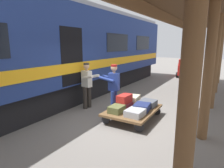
# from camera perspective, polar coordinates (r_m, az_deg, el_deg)

# --- Properties ---
(ground_plane) EXTENTS (60.00, 60.00, 0.00)m
(ground_plane) POSITION_cam_1_polar(r_m,az_deg,el_deg) (6.19, 4.20, -10.90)
(ground_plane) COLOR slate
(platform_canopy) EXTENTS (3.20, 17.62, 3.56)m
(platform_canopy) POSITION_cam_1_polar(r_m,az_deg,el_deg) (5.22, 27.56, 20.04)
(platform_canopy) COLOR brown
(platform_canopy) RESTS_ON ground_plane
(train_car) EXTENTS (3.02, 18.85, 4.00)m
(train_car) POSITION_cam_1_polar(r_m,az_deg,el_deg) (8.00, -19.76, 8.78)
(train_car) COLOR navy
(train_car) RESTS_ON ground_plane
(luggage_cart) EXTENTS (1.35, 1.92, 0.34)m
(luggage_cart) POSITION_cam_1_polar(r_m,az_deg,el_deg) (6.26, 6.19, -7.77)
(luggage_cart) COLOR brown
(luggage_cart) RESTS_ON ground_plane
(suitcase_slate_roller) EXTENTS (0.53, 0.51, 0.20)m
(suitcase_slate_roller) POSITION_cam_1_polar(r_m,az_deg,el_deg) (6.57, 10.56, -5.59)
(suitcase_slate_roller) COLOR #4C515B
(suitcase_slate_roller) RESTS_ON luggage_cart
(suitcase_gray_aluminum) EXTENTS (0.50, 0.56, 0.19)m
(suitcase_gray_aluminum) POSITION_cam_1_polar(r_m,az_deg,el_deg) (5.64, 6.82, -8.46)
(suitcase_gray_aluminum) COLOR #9EA0A5
(suitcase_gray_aluminum) RESTS_ON luggage_cart
(suitcase_navy_fabric) EXTENTS (0.52, 0.60, 0.22)m
(suitcase_navy_fabric) POSITION_cam_1_polar(r_m,az_deg,el_deg) (6.10, 8.84, -6.82)
(suitcase_navy_fabric) COLOR navy
(suitcase_navy_fabric) RESTS_ON luggage_cart
(suitcase_olive_duffel) EXTENTS (0.39, 0.49, 0.20)m
(suitcase_olive_duffel) POSITION_cam_1_polar(r_m,az_deg,el_deg) (5.89, 1.36, -7.43)
(suitcase_olive_duffel) COLOR brown
(suitcase_olive_duffel) RESTS_ON luggage_cart
(suitcase_burgundy_valise) EXTENTS (0.45, 0.52, 0.16)m
(suitcase_burgundy_valise) POSITION_cam_1_polar(r_m,az_deg,el_deg) (6.34, 3.70, -6.22)
(suitcase_burgundy_valise) COLOR maroon
(suitcase_burgundy_valise) RESTS_ON luggage_cart
(suitcase_cream_canvas) EXTENTS (0.57, 0.62, 0.28)m
(suitcase_cream_canvas) POSITION_cam_1_polar(r_m,az_deg,el_deg) (6.78, 5.74, -4.57)
(suitcase_cream_canvas) COLOR beige
(suitcase_cream_canvas) RESTS_ON luggage_cart
(suitcase_red_plastic) EXTENTS (0.35, 0.56, 0.26)m
(suitcase_red_plastic) POSITION_cam_1_polar(r_m,az_deg,el_deg) (6.29, 3.70, -4.35)
(suitcase_red_plastic) COLOR #AD231E
(suitcase_red_plastic) RESTS_ON suitcase_burgundy_valise
(porter_in_overalls) EXTENTS (0.72, 0.52, 1.70)m
(porter_in_overalls) POSITION_cam_1_polar(r_m,az_deg,el_deg) (6.60, 0.41, -0.98)
(porter_in_overalls) COLOR navy
(porter_in_overalls) RESTS_ON ground_plane
(porter_by_door) EXTENTS (0.71, 0.51, 1.70)m
(porter_by_door) POSITION_cam_1_polar(r_m,az_deg,el_deg) (7.20, -7.36, -0.00)
(porter_by_door) COLOR #332D28
(porter_by_door) RESTS_ON ground_plane
(baggage_tug) EXTENTS (1.40, 1.88, 1.30)m
(baggage_tug) POSITION_cam_1_polar(r_m,az_deg,el_deg) (15.09, 20.94, 4.29)
(baggage_tug) COLOR #B21E19
(baggage_tug) RESTS_ON ground_plane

